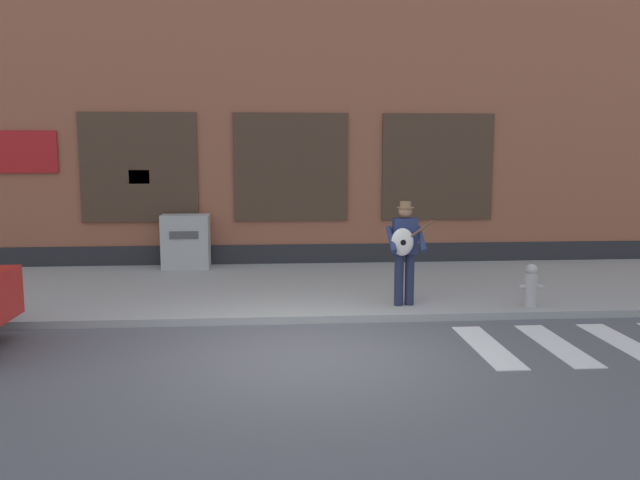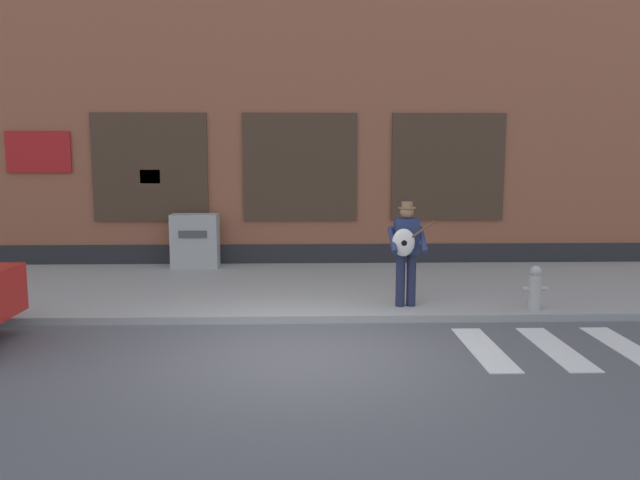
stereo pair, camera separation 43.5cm
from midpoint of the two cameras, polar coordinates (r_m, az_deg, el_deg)
The scene contains 6 objects.
ground_plane at distance 8.15m, azimuth -0.33°, elevation -10.45°, with size 160.00×160.00×0.00m, color #56565B.
sidewalk at distance 11.81m, azimuth -0.77°, elevation -4.37°, with size 28.00×4.69×0.12m.
building_backdrop at distance 16.00m, azimuth -1.05°, elevation 14.63°, with size 28.00×4.06×8.92m.
busker at distance 10.06m, azimuth 9.10°, elevation -0.69°, with size 0.71×0.52×1.69m.
utility_box at distance 13.73m, azimuth -10.46°, elevation -0.07°, with size 1.00×0.55×1.16m.
fire_hydrant at distance 10.52m, azimuth 20.18°, elevation -4.12°, with size 0.38×0.20×0.70m.
Camera 2 is at (0.04, -7.75, 2.56)m, focal length 35.00 mm.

